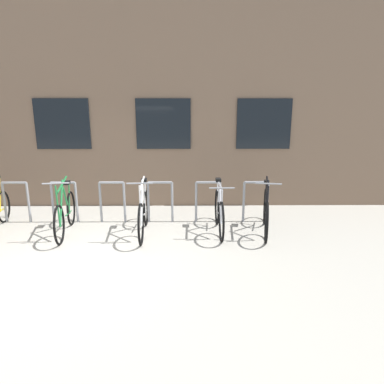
{
  "coord_description": "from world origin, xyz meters",
  "views": [
    {
      "loc": [
        1.81,
        -4.42,
        2.1
      ],
      "look_at": [
        1.87,
        1.6,
        0.72
      ],
      "focal_mm": 29.18,
      "sensor_mm": 36.0,
      "label": 1
    }
  ],
  "objects_px": {
    "bicycle_silver": "(219,212)",
    "bicycle_black": "(266,211)",
    "bicycle_white": "(143,213)",
    "bicycle_green": "(65,213)"
  },
  "relations": [
    {
      "from": "bicycle_silver",
      "to": "bicycle_white",
      "type": "relative_size",
      "value": 0.96
    },
    {
      "from": "bicycle_green",
      "to": "bicycle_white",
      "type": "bearing_deg",
      "value": -1.25
    },
    {
      "from": "bicycle_silver",
      "to": "bicycle_green",
      "type": "bearing_deg",
      "value": -178.71
    },
    {
      "from": "bicycle_green",
      "to": "bicycle_white",
      "type": "distance_m",
      "value": 1.48
    },
    {
      "from": "bicycle_black",
      "to": "bicycle_white",
      "type": "xyz_separation_m",
      "value": [
        -2.33,
        -0.08,
        0.0
      ]
    },
    {
      "from": "bicycle_silver",
      "to": "bicycle_white",
      "type": "xyz_separation_m",
      "value": [
        -1.44,
        -0.1,
        0.01
      ]
    },
    {
      "from": "bicycle_white",
      "to": "bicycle_silver",
      "type": "bearing_deg",
      "value": 3.89
    },
    {
      "from": "bicycle_white",
      "to": "bicycle_black",
      "type": "bearing_deg",
      "value": 1.87
    },
    {
      "from": "bicycle_silver",
      "to": "bicycle_black",
      "type": "height_order",
      "value": "bicycle_black"
    },
    {
      "from": "bicycle_silver",
      "to": "bicycle_black",
      "type": "bearing_deg",
      "value": -1.38
    }
  ]
}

